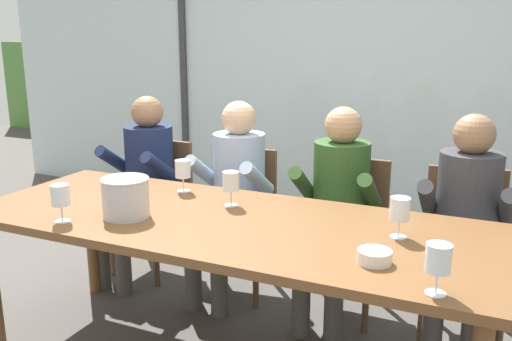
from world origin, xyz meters
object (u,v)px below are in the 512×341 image
(wine_glass_by_left_taster, at_px, (400,210))
(wine_glass_center_pour, at_px, (183,169))
(chair_near_curtain, at_px, (158,195))
(chair_center, at_px, (348,222))
(person_pale_blue_shirt, at_px, (233,186))
(wine_glass_spare_empty, at_px, (438,261))
(person_charcoal_jacket, at_px, (466,215))
(wine_glass_by_right_taster, at_px, (231,183))
(dining_table, at_px, (225,233))
(chair_left_of_center, at_px, (240,208))
(wine_glass_near_bucket, at_px, (60,197))
(person_olive_shirt, at_px, (337,199))
(chair_right_of_center, at_px, (464,237))
(person_navy_polo, at_px, (142,175))
(tasting_bowl, at_px, (374,257))
(ice_bucket_primary, at_px, (126,197))

(wine_glass_by_left_taster, relative_size, wine_glass_center_pour, 1.00)
(chair_near_curtain, bearing_deg, chair_center, 2.67)
(person_pale_blue_shirt, height_order, wine_glass_spare_empty, person_pale_blue_shirt)
(chair_center, distance_m, person_charcoal_jacket, 0.68)
(wine_glass_by_right_taster, bearing_deg, person_pale_blue_shirt, 115.87)
(dining_table, xyz_separation_m, wine_glass_by_left_taster, (0.77, 0.09, 0.19))
(dining_table, bearing_deg, person_pale_blue_shirt, 114.08)
(chair_left_of_center, height_order, wine_glass_near_bucket, wine_glass_near_bucket)
(person_olive_shirt, bearing_deg, chair_left_of_center, 169.92)
(chair_right_of_center, relative_size, wine_glass_by_left_taster, 5.09)
(person_charcoal_jacket, xyz_separation_m, wine_glass_center_pour, (-1.42, -0.43, 0.20))
(person_charcoal_jacket, bearing_deg, chair_left_of_center, 175.10)
(person_navy_polo, distance_m, tasting_bowl, 1.99)
(chair_center, bearing_deg, wine_glass_center_pour, -143.75)
(chair_near_curtain, height_order, wine_glass_near_bucket, wine_glass_near_bucket)
(person_pale_blue_shirt, bearing_deg, ice_bucket_primary, -92.79)
(dining_table, bearing_deg, chair_right_of_center, 41.64)
(person_pale_blue_shirt, bearing_deg, wine_glass_spare_empty, -37.17)
(dining_table, height_order, chair_near_curtain, chair_near_curtain)
(dining_table, height_order, tasting_bowl, tasting_bowl)
(chair_right_of_center, xyz_separation_m, person_pale_blue_shirt, (-1.33, -0.15, 0.17))
(wine_glass_by_left_taster, bearing_deg, person_olive_shirt, 124.66)
(chair_right_of_center, xyz_separation_m, wine_glass_by_left_taster, (-0.22, -0.80, 0.37))
(chair_left_of_center, bearing_deg, person_charcoal_jacket, -12.50)
(chair_center, xyz_separation_m, wine_glass_by_right_taster, (-0.42, -0.68, 0.36))
(wine_glass_near_bucket, relative_size, wine_glass_spare_empty, 1.00)
(chair_left_of_center, relative_size, person_olive_shirt, 0.73)
(person_navy_polo, xyz_separation_m, ice_bucket_primary, (0.57, -0.91, 0.17))
(chair_right_of_center, height_order, wine_glass_center_pour, wine_glass_center_pour)
(wine_glass_center_pour, bearing_deg, chair_near_curtain, 134.86)
(ice_bucket_primary, distance_m, wine_glass_by_right_taster, 0.51)
(chair_left_of_center, bearing_deg, person_olive_shirt, -17.28)
(chair_center, relative_size, person_charcoal_jacket, 0.73)
(chair_right_of_center, bearing_deg, wine_glass_center_pour, -164.60)
(wine_glass_by_left_taster, distance_m, wine_glass_by_right_taster, 0.84)
(chair_left_of_center, bearing_deg, wine_glass_by_right_taster, -75.19)
(person_pale_blue_shirt, relative_size, wine_glass_by_left_taster, 6.93)
(person_charcoal_jacket, distance_m, wine_glass_spare_empty, 1.14)
(chair_right_of_center, relative_size, ice_bucket_primary, 3.96)
(chair_right_of_center, distance_m, wine_glass_by_left_taster, 0.91)
(tasting_bowl, height_order, wine_glass_spare_empty, wine_glass_spare_empty)
(tasting_bowl, relative_size, wine_glass_near_bucket, 0.74)
(chair_center, relative_size, person_navy_polo, 0.73)
(person_navy_polo, relative_size, person_pale_blue_shirt, 1.00)
(person_charcoal_jacket, height_order, ice_bucket_primary, person_charcoal_jacket)
(person_navy_polo, height_order, wine_glass_by_left_taster, person_navy_polo)
(person_pale_blue_shirt, relative_size, person_charcoal_jacket, 1.00)
(person_charcoal_jacket, bearing_deg, wine_glass_by_left_taster, -109.54)
(chair_right_of_center, distance_m, tasting_bowl, 1.17)
(chair_center, bearing_deg, chair_left_of_center, -178.19)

